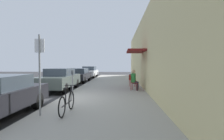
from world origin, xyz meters
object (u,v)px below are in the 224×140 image
at_px(bicycle_0, 67,102).
at_px(street_sign, 40,68).
at_px(parked_car_3, 89,72).
at_px(seated_patron_0, 134,79).
at_px(parking_meter, 73,81).
at_px(parked_car_2, 79,75).
at_px(parked_car_1, 60,79).
at_px(cafe_chair_1, 133,81).
at_px(cafe_chair_0, 133,82).
at_px(cafe_chair_2, 131,79).

bearing_deg(bicycle_0, street_sign, -157.46).
height_order(parked_car_3, seated_patron_0, parked_car_3).
distance_m(parking_meter, street_sign, 3.77).
relative_size(parked_car_2, bicycle_0, 2.57).
distance_m(parked_car_2, seated_patron_0, 7.68).
bearing_deg(parked_car_2, bicycle_0, -78.55).
bearing_deg(parked_car_3, street_sign, -85.10).
relative_size(parked_car_1, seated_patron_0, 3.41).
height_order(parked_car_2, cafe_chair_1, parked_car_2).
distance_m(cafe_chair_0, cafe_chair_1, 0.74).
relative_size(parked_car_1, cafe_chair_2, 5.06).
xyz_separation_m(parked_car_1, parked_car_3, (0.00, 11.34, -0.03)).
bearing_deg(bicycle_0, cafe_chair_0, 64.25).
height_order(parking_meter, street_sign, street_sign).
bearing_deg(seated_patron_0, parked_car_3, 112.76).
height_order(parked_car_1, seated_patron_0, parked_car_1).
bearing_deg(seated_patron_0, street_sign, -121.11).
xyz_separation_m(cafe_chair_1, cafe_chair_2, (0.00, 1.24, 0.00)).
distance_m(cafe_chair_1, cafe_chair_2, 1.24).
bearing_deg(street_sign, seated_patron_0, 58.89).
bearing_deg(cafe_chair_0, parked_car_2, 129.85).
relative_size(parked_car_1, parked_car_2, 1.00).
relative_size(street_sign, seated_patron_0, 2.02).
bearing_deg(bicycle_0, seated_patron_0, 63.68).
bearing_deg(street_sign, parked_car_3, 94.90).
relative_size(parking_meter, cafe_chair_1, 1.52).
bearing_deg(parked_car_1, bicycle_0, -68.67).
relative_size(parked_car_2, parking_meter, 3.33).
relative_size(parked_car_2, cafe_chair_2, 5.06).
distance_m(cafe_chair_0, seated_patron_0, 0.20).
height_order(parked_car_2, seated_patron_0, seated_patron_0).
bearing_deg(parking_meter, street_sign, -90.77).
distance_m(parking_meter, bicycle_0, 3.48).
relative_size(parked_car_1, parking_meter, 3.33).
xyz_separation_m(parking_meter, cafe_chair_0, (3.34, 2.03, -0.26)).
xyz_separation_m(parked_car_2, parking_meter, (1.55, -7.89, 0.19)).
xyz_separation_m(parked_car_2, seated_patron_0, (4.95, -5.88, 0.12)).
bearing_deg(parked_car_3, parked_car_1, -90.00).
relative_size(parked_car_3, cafe_chair_1, 5.06).
relative_size(parked_car_2, parked_car_3, 1.00).
bearing_deg(street_sign, parked_car_1, 103.67).
relative_size(cafe_chair_0, seated_patron_0, 0.67).
distance_m(parked_car_2, street_sign, 11.72).
height_order(seated_patron_0, cafe_chair_1, seated_patron_0).
xyz_separation_m(parked_car_3, parking_meter, (1.55, -13.81, 0.15)).
bearing_deg(parked_car_2, parking_meter, -78.89).
distance_m(bicycle_0, cafe_chair_0, 6.00).
bearing_deg(seated_patron_0, cafe_chair_2, 91.63).
distance_m(parked_car_3, cafe_chair_2, 10.95).
height_order(bicycle_0, cafe_chair_2, bicycle_0).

